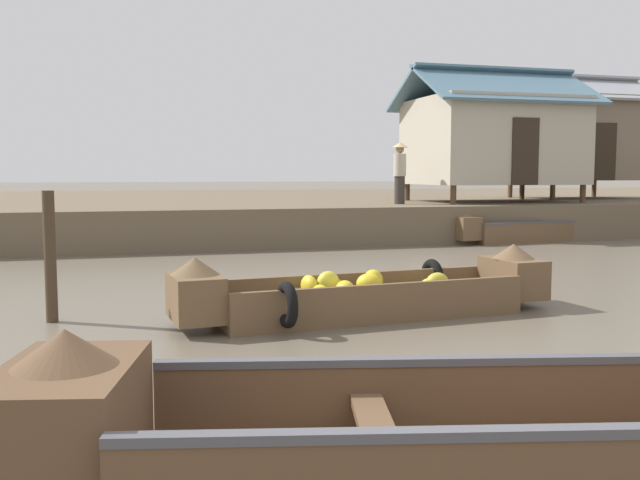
% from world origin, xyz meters
% --- Properties ---
extents(ground_plane, '(300.00, 300.00, 0.00)m').
position_xyz_m(ground_plane, '(0.00, 10.00, 0.00)').
color(ground_plane, '#665B4C').
extents(riverbank_strip, '(160.00, 20.00, 0.96)m').
position_xyz_m(riverbank_strip, '(0.00, 22.98, 0.48)').
color(riverbank_strip, brown).
rests_on(riverbank_strip, ground).
extents(banana_boat, '(4.90, 1.98, 0.83)m').
position_xyz_m(banana_boat, '(1.43, 5.15, 0.30)').
color(banana_boat, brown).
rests_on(banana_boat, ground).
extents(viewer_boat, '(6.14, 2.49, 0.95)m').
position_xyz_m(viewer_boat, '(0.79, 0.28, 0.32)').
color(viewer_boat, brown).
rests_on(viewer_boat, ground).
extents(fishing_skiff_distant, '(5.47, 1.62, 0.90)m').
position_xyz_m(fishing_skiff_distant, '(9.25, 13.43, 0.30)').
color(fishing_skiff_distant, brown).
rests_on(fishing_skiff_distant, ground).
extents(stilt_house_left, '(5.09, 3.99, 3.89)m').
position_xyz_m(stilt_house_left, '(9.04, 15.59, 2.78)').
color(stilt_house_left, '#4C3826').
rests_on(stilt_house_left, riverbank_strip).
extents(stilt_house_mid_left, '(4.50, 3.38, 4.07)m').
position_xyz_m(stilt_house_mid_left, '(13.23, 17.46, 2.99)').
color(stilt_house_mid_left, '#4C3826').
rests_on(stilt_house_mid_left, riverbank_strip).
extents(vendor_person, '(0.44, 0.44, 1.66)m').
position_xyz_m(vendor_person, '(5.82, 14.79, 1.89)').
color(vendor_person, '#332D28').
rests_on(vendor_person, riverbank_strip).
extents(mooring_post, '(0.14, 0.14, 1.57)m').
position_xyz_m(mooring_post, '(-2.31, 5.87, 0.79)').
color(mooring_post, '#423323').
rests_on(mooring_post, ground).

